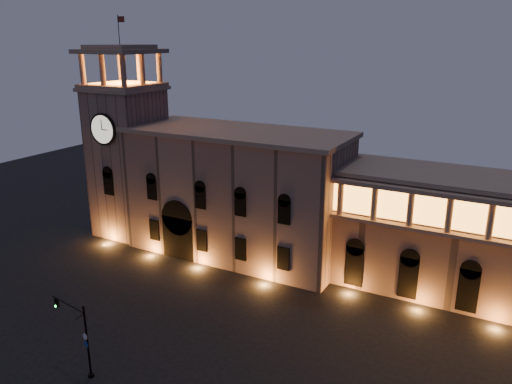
# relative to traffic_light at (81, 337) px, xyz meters

# --- Properties ---
(ground) EXTENTS (160.00, 160.00, 0.00)m
(ground) POSITION_rel_traffic_light_xyz_m (0.58, 8.11, -3.78)
(ground) COLOR black
(ground) RESTS_ON ground
(government_building) EXTENTS (30.80, 12.80, 17.60)m
(government_building) POSITION_rel_traffic_light_xyz_m (-1.50, 30.04, 4.99)
(government_building) COLOR #8D6C5C
(government_building) RESTS_ON ground
(clock_tower) EXTENTS (9.80, 9.80, 32.40)m
(clock_tower) POSITION_rel_traffic_light_xyz_m (-19.92, 29.09, 8.72)
(clock_tower) COLOR #8D6C5C
(clock_tower) RESTS_ON ground
(colonnade_wing) EXTENTS (40.60, 11.50, 14.50)m
(colonnade_wing) POSITION_rel_traffic_light_xyz_m (32.58, 32.03, 3.55)
(colonnade_wing) COLOR #886757
(colonnade_wing) RESTS_ON ground
(traffic_light) EXTENTS (5.19, 1.16, 7.20)m
(traffic_light) POSITION_rel_traffic_light_xyz_m (0.00, 0.00, 0.00)
(traffic_light) COLOR black
(traffic_light) RESTS_ON ground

